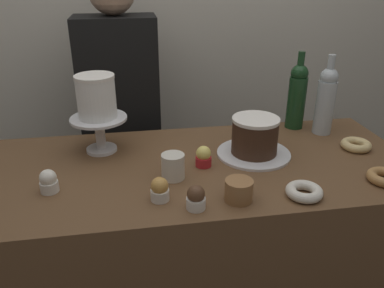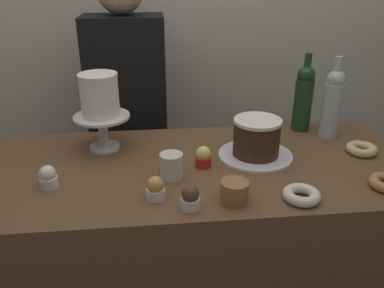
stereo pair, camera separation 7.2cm
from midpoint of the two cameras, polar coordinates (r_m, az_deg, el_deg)
back_wall at (r=2.14m, az=-1.65°, el=16.72°), size 6.00×0.05×2.60m
display_counter at (r=1.65m, az=1.32°, el=-17.97°), size 1.59×0.68×0.96m
cake_stand_pedestal at (r=1.48m, az=-11.59°, el=2.55°), size 0.21×0.21×0.13m
white_layer_cake at (r=1.44m, az=-12.00°, el=7.04°), size 0.14×0.14×0.16m
silver_serving_platter at (r=1.45m, az=10.65°, el=-1.63°), size 0.27×0.27×0.01m
chocolate_round_cake at (r=1.42m, az=10.88°, el=1.00°), size 0.17×0.17×0.14m
wine_bottle_green at (r=1.69m, az=17.21°, el=6.59°), size 0.08×0.08×0.33m
wine_bottle_clear at (r=1.66m, az=21.06°, el=5.73°), size 0.08×0.08×0.33m
cupcake_chocolate at (r=1.12m, az=1.61°, el=-7.92°), size 0.06×0.06×0.07m
cupcake_lemon at (r=1.35m, az=3.21°, el=-1.95°), size 0.06×0.06×0.07m
cupcake_caramel at (r=1.16m, az=-3.60°, el=-6.55°), size 0.06×0.06×0.07m
cupcake_vanilla at (r=1.29m, az=-18.81°, el=-4.66°), size 0.06×0.06×0.07m
donut_sugar at (r=1.22m, az=17.40°, el=-7.17°), size 0.11×0.11×0.03m
donut_glazed at (r=1.59m, az=24.80°, el=-0.69°), size 0.11×0.11×0.03m
cookie_stack at (r=1.16m, az=8.02°, el=-6.96°), size 0.08×0.08×0.07m
coffee_cup_ceramic at (r=1.27m, az=-1.41°, el=-3.24°), size 0.08×0.08×0.08m
barista_figure at (r=1.94m, az=-7.99°, el=1.49°), size 0.36×0.22×1.60m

